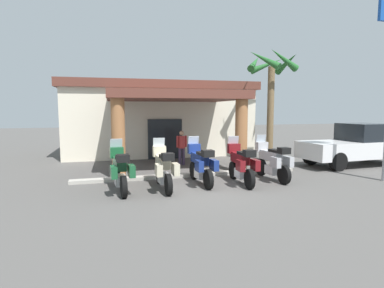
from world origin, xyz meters
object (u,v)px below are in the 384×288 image
(motorcycle_green, at_px, (120,170))
(motorcycle_cream, at_px, (164,168))
(pedestrian, at_px, (182,145))
(palm_tree_near_portico, at_px, (271,79))
(motel_building, at_px, (158,117))
(motorcycle_maroon, at_px, (241,164))
(motorcycle_silver, at_px, (272,161))
(pickup_truck_white, at_px, (356,145))
(motorcycle_blue, at_px, (201,164))

(motorcycle_green, distance_m, motorcycle_cream, 1.37)
(pedestrian, relative_size, palm_tree_near_portico, 0.29)
(motel_building, bearing_deg, motorcycle_maroon, -79.21)
(motorcycle_cream, relative_size, pedestrian, 1.38)
(motel_building, height_order, motorcycle_silver, motel_building)
(motorcycle_maroon, height_order, palm_tree_near_portico, palm_tree_near_portico)
(motorcycle_cream, distance_m, pedestrian, 4.58)
(pedestrian, bearing_deg, pickup_truck_white, 63.83)
(pedestrian, bearing_deg, palm_tree_near_portico, 80.61)
(motorcycle_silver, bearing_deg, motorcycle_green, 90.07)
(motorcycle_maroon, bearing_deg, motorcycle_blue, 80.06)
(pedestrian, bearing_deg, motorcycle_green, -45.39)
(motorcycle_silver, bearing_deg, pickup_truck_white, -75.04)
(motel_building, relative_size, palm_tree_near_portico, 1.97)
(motorcycle_green, relative_size, motorcycle_maroon, 1.00)
(motel_building, xyz_separation_m, pickup_truck_white, (8.08, -6.89, -1.19))
(pedestrian, height_order, pickup_truck_white, pickup_truck_white)
(motel_building, distance_m, motorcycle_silver, 9.06)
(motorcycle_cream, height_order, motorcycle_silver, same)
(pickup_truck_white, bearing_deg, motel_building, 137.25)
(motorcycle_blue, height_order, motorcycle_silver, same)
(motorcycle_cream, xyz_separation_m, motorcycle_maroon, (2.74, 0.01, 0.00))
(motorcycle_blue, bearing_deg, motorcycle_cream, 102.89)
(motorcycle_green, xyz_separation_m, pedestrian, (3.05, 4.17, 0.22))
(motorcycle_cream, distance_m, pickup_truck_white, 9.63)
(motorcycle_cream, distance_m, motorcycle_silver, 4.13)
(motorcycle_silver, height_order, pickup_truck_white, pickup_truck_white)
(motorcycle_maroon, relative_size, palm_tree_near_portico, 0.40)
(motorcycle_blue, bearing_deg, motorcycle_green, 94.25)
(motorcycle_green, height_order, pedestrian, motorcycle_green)
(motorcycle_silver, bearing_deg, motorcycle_blue, 86.56)
(motorcycle_green, height_order, motorcycle_silver, same)
(motorcycle_blue, xyz_separation_m, palm_tree_near_portico, (4.88, 3.90, 3.40))
(motorcycle_green, height_order, motorcycle_blue, same)
(motorcycle_green, height_order, motorcycle_cream, same)
(motorcycle_maroon, bearing_deg, motel_building, 12.84)
(motorcycle_green, relative_size, palm_tree_near_portico, 0.40)
(motel_building, distance_m, motorcycle_blue, 8.56)
(pedestrian, bearing_deg, motorcycle_maroon, 4.88)
(motorcycle_green, bearing_deg, motorcycle_silver, -92.22)
(motel_building, relative_size, motorcycle_maroon, 4.94)
(motorcycle_blue, distance_m, pedestrian, 3.93)
(pickup_truck_white, bearing_deg, pedestrian, 160.82)
(motorcycle_cream, relative_size, pickup_truck_white, 0.42)
(motel_building, bearing_deg, pickup_truck_white, -38.65)
(motorcycle_green, height_order, motorcycle_maroon, same)
(motel_building, xyz_separation_m, motorcycle_cream, (-1.36, -8.79, -1.43))
(pedestrian, bearing_deg, motorcycle_blue, -13.68)
(motorcycle_green, relative_size, motorcycle_cream, 1.00)
(motorcycle_green, bearing_deg, motorcycle_blue, -88.72)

